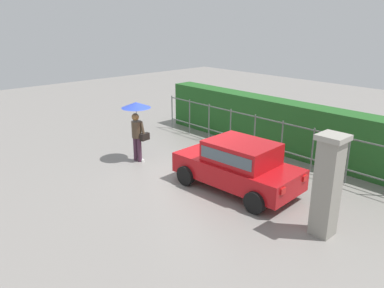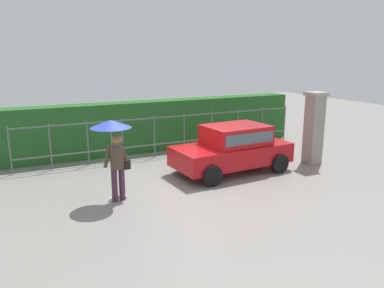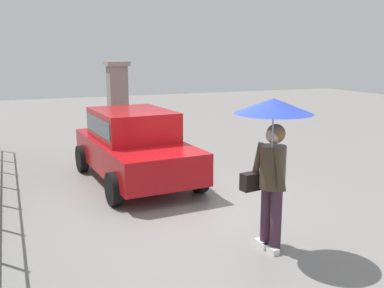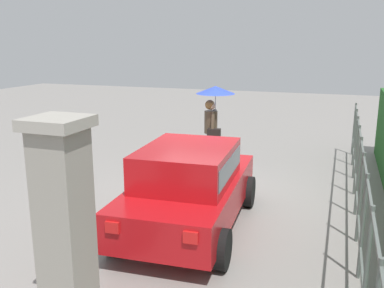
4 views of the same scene
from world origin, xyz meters
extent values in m
plane|color=gray|center=(0.00, 0.00, 0.00)|extent=(40.00, 40.00, 0.00)
cube|color=#B71116|center=(1.60, 0.23, 0.58)|extent=(3.79, 1.86, 0.60)
cube|color=#B71116|center=(1.75, 0.24, 1.18)|extent=(1.98, 1.55, 0.60)
cube|color=#4C5B66|center=(1.75, 0.24, 1.20)|extent=(1.83, 1.56, 0.33)
cylinder|color=black|center=(0.40, -0.68, 0.30)|extent=(0.61, 0.22, 0.60)
cylinder|color=black|center=(0.30, 0.99, 0.30)|extent=(0.61, 0.22, 0.60)
cylinder|color=black|center=(2.90, -0.53, 0.30)|extent=(0.61, 0.22, 0.60)
cylinder|color=black|center=(2.79, 1.14, 0.30)|extent=(0.61, 0.22, 0.60)
cube|color=red|center=(3.49, -0.21, 0.73)|extent=(0.07, 0.20, 0.16)
cube|color=red|center=(3.42, 0.89, 0.73)|extent=(0.07, 0.20, 0.16)
cylinder|color=#47283D|center=(-2.35, -0.59, 0.43)|extent=(0.15, 0.15, 0.86)
cylinder|color=#47283D|center=(-2.15, -0.57, 0.43)|extent=(0.15, 0.15, 0.86)
cube|color=white|center=(-2.36, -0.54, 0.04)|extent=(0.26, 0.10, 0.08)
cube|color=white|center=(-2.16, -0.51, 0.04)|extent=(0.26, 0.10, 0.08)
cylinder|color=#473828|center=(-2.25, -0.58, 1.15)|extent=(0.34, 0.34, 0.58)
sphere|color=#DBAD89|center=(-2.25, -0.58, 1.58)|extent=(0.22, 0.22, 0.22)
sphere|color=olive|center=(-2.25, -0.61, 1.60)|extent=(0.25, 0.25, 0.25)
cylinder|color=#473828|center=(-2.48, -0.53, 1.18)|extent=(0.24, 0.12, 0.56)
cylinder|color=#473828|center=(-2.04, -0.47, 1.18)|extent=(0.24, 0.12, 0.56)
cylinder|color=#B2B2B7|center=(-2.34, -0.49, 1.50)|extent=(0.02, 0.02, 0.77)
cone|color=blue|center=(-2.34, -0.49, 1.98)|extent=(1.01, 1.01, 0.20)
cube|color=black|center=(-2.01, -0.42, 0.91)|extent=(0.21, 0.36, 0.24)
cube|color=gray|center=(4.58, -0.14, 1.15)|extent=(0.48, 0.48, 2.30)
cube|color=#9E998E|center=(4.58, -0.14, 2.36)|extent=(0.60, 0.60, 0.12)
cylinder|color=#59605B|center=(-4.64, 2.97, 0.75)|extent=(0.05, 0.05, 1.50)
cylinder|color=#59605B|center=(-3.47, 2.97, 0.75)|extent=(0.05, 0.05, 1.50)
cylinder|color=#59605B|center=(-2.29, 2.97, 0.75)|extent=(0.05, 0.05, 1.50)
cylinder|color=#59605B|center=(-1.12, 2.97, 0.75)|extent=(0.05, 0.05, 1.50)
cylinder|color=#59605B|center=(0.06, 2.97, 0.75)|extent=(0.05, 0.05, 1.50)
cylinder|color=#59605B|center=(1.23, 2.97, 0.75)|extent=(0.05, 0.05, 1.50)
cylinder|color=#59605B|center=(2.41, 2.97, 0.75)|extent=(0.05, 0.05, 1.50)
cylinder|color=#59605B|center=(3.58, 2.97, 0.75)|extent=(0.05, 0.05, 1.50)
cylinder|color=#59605B|center=(4.76, 2.97, 0.75)|extent=(0.05, 0.05, 1.50)
cylinder|color=#59605B|center=(5.93, 2.97, 0.75)|extent=(0.05, 0.05, 1.50)
cube|color=#59605B|center=(0.64, 2.97, 1.42)|extent=(10.57, 0.03, 0.04)
cube|color=#59605B|center=(0.64, 2.97, 0.45)|extent=(10.57, 0.03, 0.04)
cube|color=#235B23|center=(0.64, 4.05, 0.95)|extent=(11.57, 0.90, 1.90)
camera|label=1|loc=(8.24, -7.60, 4.80)|focal=35.45mm
camera|label=2|loc=(-4.57, -9.56, 3.65)|focal=35.54mm
camera|label=3|loc=(-6.97, 2.57, 2.62)|focal=40.87mm
camera|label=4|loc=(8.13, 2.57, 3.15)|focal=39.70mm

